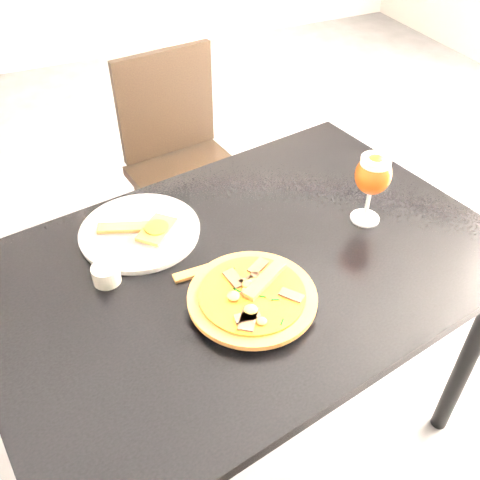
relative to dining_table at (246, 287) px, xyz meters
name	(u,v)px	position (x,y,z in m)	size (l,w,h in m)	color
ground	(298,347)	(0.32, 0.21, -0.66)	(6.00, 6.00, 0.00)	#4E4E51
dining_table	(246,287)	(0.00, 0.00, 0.00)	(1.32, 0.99, 0.75)	black
chair_far	(184,161)	(0.14, 0.86, -0.18)	(0.46, 0.46, 0.88)	black
plate_main	(253,297)	(-0.04, -0.12, 0.10)	(0.27, 0.27, 0.01)	silver
pizza	(252,295)	(-0.04, -0.13, 0.11)	(0.28, 0.28, 0.03)	#A15226
plate_second	(140,232)	(-0.20, 0.19, 0.10)	(0.29, 0.29, 0.02)	silver
crust_scraps	(146,229)	(-0.19, 0.18, 0.11)	(0.20, 0.14, 0.01)	#A15226
loose_crust	(196,272)	(-0.12, 0.01, 0.09)	(0.11, 0.02, 0.01)	#A15226
sauce_cup	(106,274)	(-0.31, 0.07, 0.11)	(0.06, 0.06, 0.04)	#B4B1A2
beer_glass	(373,175)	(0.34, 0.02, 0.22)	(0.09, 0.09, 0.19)	silver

